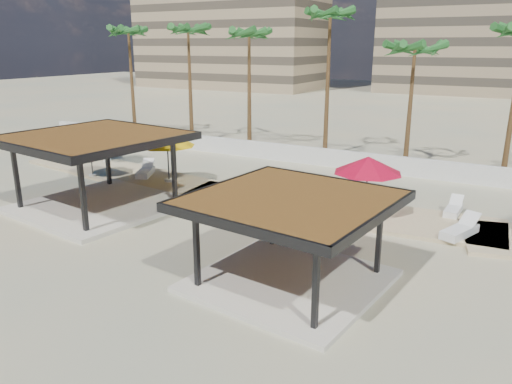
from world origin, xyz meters
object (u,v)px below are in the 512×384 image
pavilion_central (291,232)px  pavilion_west (96,165)px  umbrella_a (90,143)px  lounger_c (453,210)px  umbrella_c (368,165)px  lounger_a (145,172)px  lounger_b (460,231)px

pavilion_central → pavilion_west: (-12.02, 2.79, 0.37)m
umbrella_a → lounger_c: umbrella_a is taller
lounger_c → pavilion_west: bearing=116.3°
pavilion_west → lounger_c: 17.58m
pavilion_central → pavilion_west: 12.34m
pavilion_central → umbrella_a: bearing=164.7°
pavilion_central → pavilion_west: size_ratio=0.83×
umbrella_c → lounger_a: umbrella_c is taller
umbrella_a → lounger_b: size_ratio=1.45×
umbrella_a → lounger_c: bearing=9.5°
lounger_a → umbrella_c: bearing=-120.8°
lounger_b → umbrella_c: bearing=103.6°
lounger_b → pavilion_west: bearing=124.8°
lounger_a → lounger_c: (17.82, 1.66, -0.03)m
pavilion_west → lounger_a: (-1.96, 5.68, -1.87)m
pavilion_west → umbrella_c: (12.27, 4.89, 0.39)m
umbrella_a → lounger_a: bearing=33.6°
pavilion_central → lounger_a: pavilion_central is taller
pavilion_west → umbrella_a: bearing=147.2°
lounger_a → lounger_c: size_ratio=1.21×
pavilion_central → umbrella_a: 17.96m
umbrella_a → lounger_b: (21.21, 0.51, -1.85)m
umbrella_c → lounger_c: 4.92m
pavilion_central → umbrella_c: bearing=94.7°
umbrella_a → pavilion_west: bearing=-40.1°
umbrella_a → lounger_a: umbrella_a is taller
pavilion_west → umbrella_c: size_ratio=2.37×
pavilion_west → lounger_b: (16.57, 4.41, -1.87)m
umbrella_a → lounger_c: size_ratio=1.76×
umbrella_a → lounger_b: 21.29m
umbrella_a → umbrella_c: (16.91, 0.98, 0.41)m
pavilion_central → lounger_b: 8.65m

